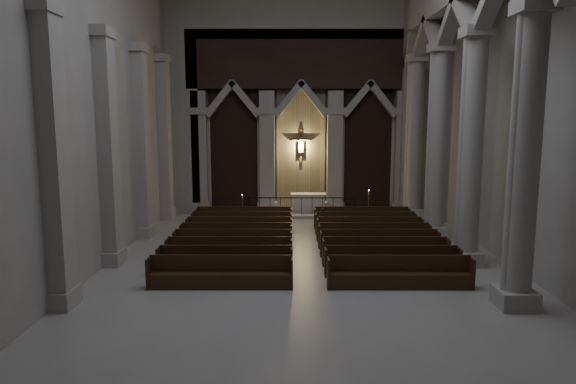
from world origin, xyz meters
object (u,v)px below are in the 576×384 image
object	(u,v)px
altar_rail	(302,204)
candle_stand_right	(368,211)
altar	(308,202)
candle_stand_left	(243,213)
worshipper	(323,221)
pews	(306,243)

from	to	relation	value
altar_rail	candle_stand_right	world-z (taller)	candle_stand_right
altar	candle_stand_left	xyz separation A→B (m)	(-3.31, -1.64, -0.27)
altar_rail	candle_stand_left	bearing A→B (deg)	-167.14
altar	worshipper	world-z (taller)	altar
altar_rail	candle_stand_left	distance (m)	3.03
candle_stand_left	worshipper	world-z (taller)	candle_stand_left
altar	pews	size ratio (longest dim) A/B	0.19
altar	altar_rail	distance (m)	1.04
candle_stand_left	candle_stand_right	bearing A→B (deg)	4.30
candle_stand_left	pews	bearing A→B (deg)	-63.38
candle_stand_right	pews	world-z (taller)	candle_stand_right
altar	candle_stand_right	world-z (taller)	candle_stand_right
worshipper	candle_stand_left	bearing A→B (deg)	145.48
candle_stand_right	worshipper	world-z (taller)	candle_stand_right
altar	pews	bearing A→B (deg)	-92.86
altar	pews	xyz separation A→B (m)	(-0.37, -7.49, -0.30)
altar_rail	candle_stand_left	size ratio (longest dim) A/B	4.18
pews	worshipper	xyz separation A→B (m)	(0.86, 3.23, 0.21)
pews	worshipper	world-z (taller)	worshipper
altar	pews	world-z (taller)	altar
altar_rail	worshipper	size ratio (longest dim) A/B	5.09
candle_stand_right	worshipper	xyz separation A→B (m)	(-2.49, -3.09, 0.14)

